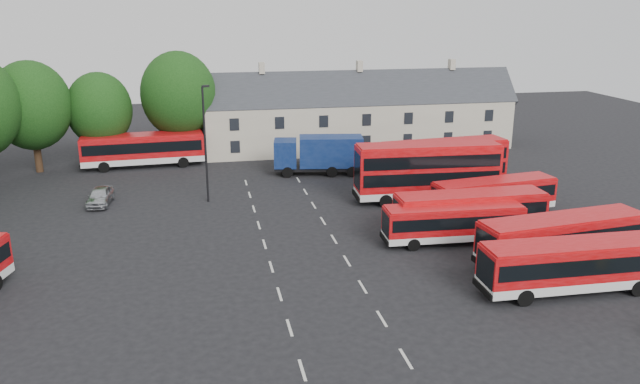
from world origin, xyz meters
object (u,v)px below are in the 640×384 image
(lamppost, at_px, (205,141))
(silver_car, at_px, (100,196))
(bus_dd_south, at_px, (427,169))
(bus_row_a, at_px, (574,263))
(box_truck, at_px, (320,153))

(lamppost, bearing_deg, silver_car, 173.76)
(bus_dd_south, bearing_deg, silver_car, 173.87)
(silver_car, bearing_deg, bus_row_a, -32.98)
(silver_car, height_order, lamppost, lamppost)
(lamppost, bearing_deg, bus_dd_south, -10.20)
(silver_car, bearing_deg, bus_dd_south, -4.11)
(bus_row_a, bearing_deg, lamppost, 134.11)
(bus_row_a, bearing_deg, bus_dd_south, 97.40)
(silver_car, bearing_deg, box_truck, 21.56)
(bus_dd_south, bearing_deg, bus_row_a, -80.76)
(bus_dd_south, xyz_separation_m, box_truck, (-7.26, 10.28, -0.71))
(bus_row_a, relative_size, lamppost, 1.12)
(bus_row_a, distance_m, box_truck, 30.21)
(bus_dd_south, height_order, box_truck, bus_dd_south)
(box_truck, bearing_deg, lamppost, -138.43)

